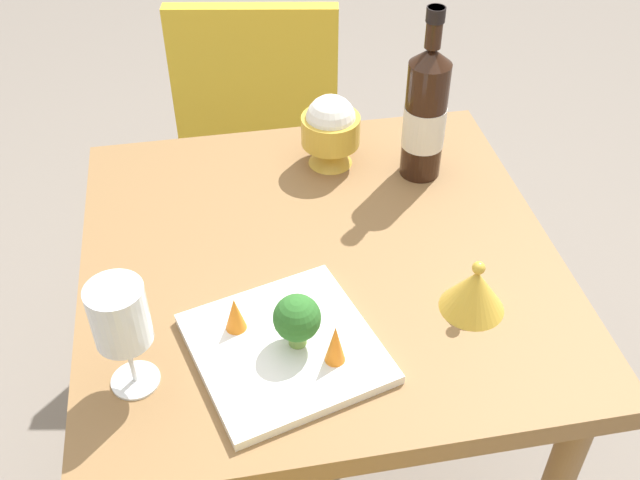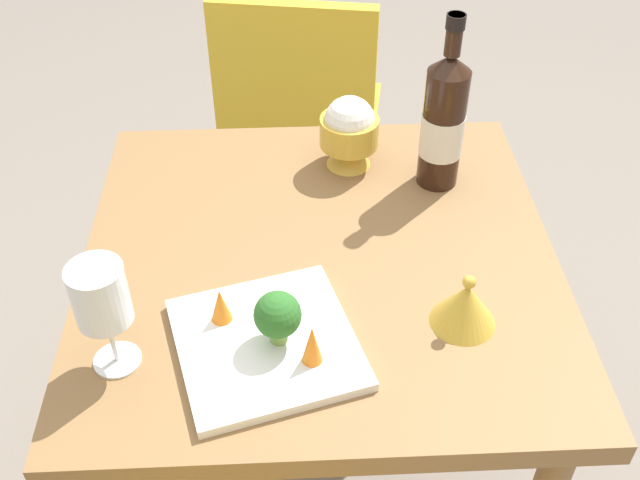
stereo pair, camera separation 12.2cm
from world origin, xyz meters
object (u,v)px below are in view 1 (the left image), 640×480
Objects in this scene: wine_bottle at (425,113)px; serving_plate at (285,348)px; rice_bowl at (331,129)px; carrot_garnish_left at (335,344)px; carrot_garnish_right at (235,314)px; rice_bowl_lid at (475,290)px; broccoli_floret at (297,319)px; wine_glass at (120,317)px; chair_by_wall at (259,111)px.

serving_plate is (0.31, 0.39, -0.12)m from wine_bottle.
carrot_garnish_left is (0.09, 0.49, -0.02)m from rice_bowl.
rice_bowl is at bearing -118.16° from carrot_garnish_right.
carrot_garnish_right is at bearing 61.84° from rice_bowl.
broccoli_floret is at bearing 7.56° from rice_bowl_lid.
carrot_garnish_left is at bearing 60.18° from wine_bottle.
wine_bottle is 4.90× the size of carrot_garnish_left.
carrot_garnish_left is at bearing 79.81° from rice_bowl.
wine_glass reaches higher than serving_plate.
wine_glass is at bearing 3.79° from broccoli_floret.
rice_bowl_lid is 0.30m from serving_plate.
wine_bottle is at bearing -126.84° from broccoli_floret.
wine_glass is 0.52m from rice_bowl_lid.
carrot_garnish_left reaches higher than serving_plate.
wine_glass is at bearing 5.85° from rice_bowl_lid.
rice_bowl is at bearing -127.93° from wine_glass.
rice_bowl is 1.65× the size of broccoli_floret.
wine_glass is at bearing 52.07° from rice_bowl.
carrot_garnish_left is at bearing 148.39° from serving_plate.
carrot_garnish_right is (0.07, -0.04, 0.04)m from serving_plate.
serving_plate is at bearing 145.30° from carrot_garnish_right.
wine_bottle is (-0.24, 0.59, 0.32)m from chair_by_wall.
rice_bowl reaches higher than broccoli_floret.
wine_glass is at bearing 22.42° from carrot_garnish_right.
wine_bottle is at bearing -93.16° from rice_bowl_lid.
rice_bowl is (0.16, -0.06, -0.05)m from wine_bottle.
wine_bottle reaches higher than serving_plate.
chair_by_wall is 12.82× the size of carrot_garnish_left.
serving_plate is 4.64× the size of carrot_garnish_left.
chair_by_wall is 6.00× the size of rice_bowl.
wine_bottle is 0.37m from rice_bowl_lid.
wine_glass reaches higher than carrot_garnish_left.
rice_bowl_lid is 0.24m from carrot_garnish_left.
chair_by_wall is 0.60m from rice_bowl.
carrot_garnish_right is at bearing 42.61° from wine_bottle.
broccoli_floret is (0.05, 0.99, 0.26)m from chair_by_wall.
wine_glass is (0.52, 0.41, 0.00)m from wine_bottle.
wine_glass reaches higher than rice_bowl.
carrot_garnish_left is 0.16m from carrot_garnish_right.
chair_by_wall reaches higher than rice_bowl_lid.
wine_bottle is 0.49m from broccoli_floret.
rice_bowl_lid is (-0.22, 0.95, 0.23)m from chair_by_wall.
rice_bowl reaches higher than carrot_garnish_right.
rice_bowl is 0.48m from serving_plate.
wine_bottle is at bearing -142.13° from wine_glass.
wine_bottle is at bearing -128.56° from serving_plate.
wine_glass is (0.28, 1.00, 0.33)m from chair_by_wall.
chair_by_wall reaches higher than carrot_garnish_left.
broccoli_floret reaches higher than carrot_garnish_left.
wine_glass reaches higher than chair_by_wall.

